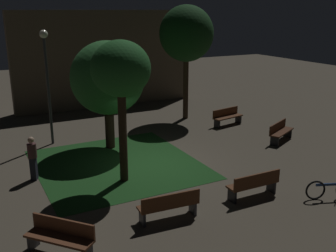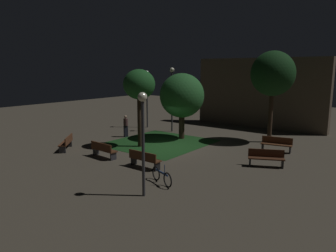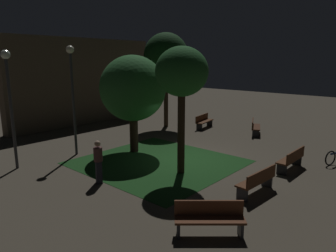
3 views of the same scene
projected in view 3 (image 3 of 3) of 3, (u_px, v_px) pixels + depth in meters
ground_plane at (191, 159)px, 14.29m from camera, size 60.00×60.00×0.00m
grass_lawn at (158, 162)px, 13.79m from camera, size 6.06×6.39×0.01m
bench_lawn_edge at (258, 180)px, 10.46m from camera, size 1.83×0.61×0.88m
bench_back_row at (292, 159)px, 12.73m from camera, size 1.80×0.50×0.88m
bench_path_side at (204, 121)px, 20.57m from camera, size 1.86×0.79×0.88m
bench_near_trees at (255, 126)px, 18.85m from camera, size 1.83×1.21×0.88m
bench_front_right at (209, 217)px, 8.03m from camera, size 1.55×1.67×0.88m
tree_right_canopy at (166, 57)px, 20.21m from camera, size 2.90×2.90×6.15m
tree_back_right at (133, 89)px, 14.79m from camera, size 3.14×3.14×4.67m
tree_back_left at (182, 74)px, 11.73m from camera, size 2.01×2.01×4.95m
lamp_post_near_wall at (9, 90)px, 12.37m from camera, size 0.36×0.36×4.82m
lamp_post_plaza_west at (72, 83)px, 14.25m from camera, size 0.36×0.36×5.06m
pedestrian at (98, 161)px, 11.30m from camera, size 0.32×0.34×1.61m
building_wall_backdrop at (85, 82)px, 21.71m from camera, size 11.20×0.80×5.86m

